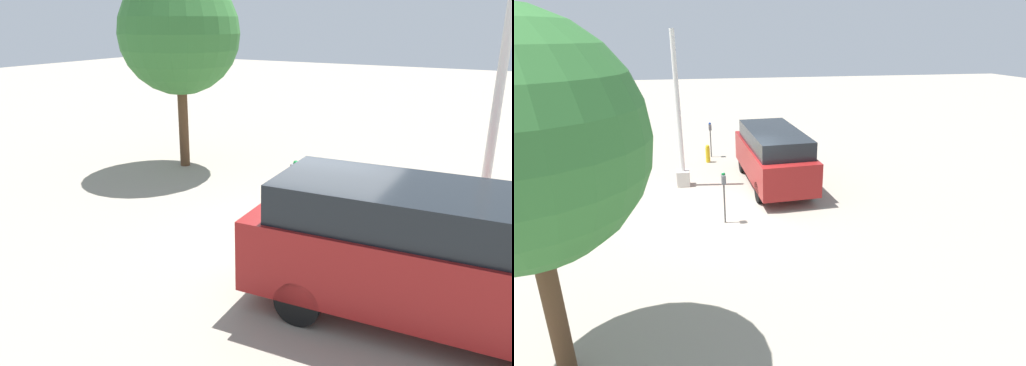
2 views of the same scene
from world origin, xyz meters
TOP-DOWN VIEW (x-y plane):
  - ground_plane at (0.00, 0.00)m, footprint 80.00×80.00m
  - parking_meter_near at (-0.79, 0.46)m, footprint 0.21×0.13m
  - parking_meter_far at (5.95, 0.56)m, footprint 0.21×0.13m
  - lamp_post at (2.53, 1.69)m, footprint 0.44×0.44m
  - parked_van at (2.11, -1.49)m, footprint 5.14×2.17m
  - street_tree at (-5.80, 3.36)m, footprint 3.38×3.38m
  - fire_hydrant at (5.18, 0.73)m, footprint 0.19×0.19m

SIDE VIEW (x-z plane):
  - ground_plane at x=0.00m, z-range 0.00..0.00m
  - fire_hydrant at x=5.18m, z-range 0.00..0.76m
  - parked_van at x=2.11m, z-range 0.09..2.11m
  - parking_meter_near at x=-0.79m, z-range 0.36..1.90m
  - parking_meter_far at x=5.95m, z-range 0.37..1.92m
  - lamp_post at x=2.53m, z-range -0.94..4.35m
  - street_tree at x=-5.80m, z-range 1.04..6.53m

